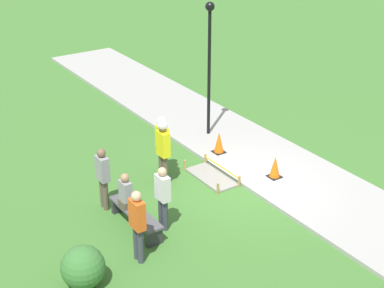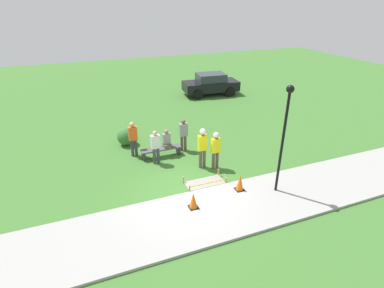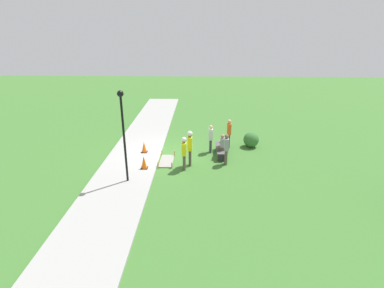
# 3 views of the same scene
# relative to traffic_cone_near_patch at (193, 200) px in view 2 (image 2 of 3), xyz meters

# --- Properties ---
(ground_plane) EXTENTS (60.00, 60.00, 0.00)m
(ground_plane) POSITION_rel_traffic_cone_near_patch_xyz_m (0.08, 0.97, -0.40)
(ground_plane) COLOR #3D702D
(sidewalk) EXTENTS (28.00, 2.90, 0.10)m
(sidewalk) POSITION_rel_traffic_cone_near_patch_xyz_m (0.08, -0.49, -0.35)
(sidewalk) COLOR #9E9E99
(sidewalk) RESTS_ON ground_plane
(wet_concrete_patch) EXTENTS (1.66, 0.76, 0.32)m
(wet_concrete_patch) POSITION_rel_traffic_cone_near_patch_xyz_m (1.05, 1.39, -0.37)
(wet_concrete_patch) COLOR gray
(wet_concrete_patch) RESTS_ON ground_plane
(traffic_cone_near_patch) EXTENTS (0.34, 0.34, 0.62)m
(traffic_cone_near_patch) POSITION_rel_traffic_cone_near_patch_xyz_m (0.00, 0.00, 0.00)
(traffic_cone_near_patch) COLOR black
(traffic_cone_near_patch) RESTS_ON sidewalk
(traffic_cone_far_patch) EXTENTS (0.34, 0.34, 0.66)m
(traffic_cone_far_patch) POSITION_rel_traffic_cone_near_patch_xyz_m (2.11, 0.37, 0.02)
(traffic_cone_far_patch) COLOR black
(traffic_cone_far_patch) RESTS_ON sidewalk
(park_bench) EXTENTS (1.92, 0.44, 0.45)m
(park_bench) POSITION_rel_traffic_cone_near_patch_xyz_m (0.05, 4.32, -0.08)
(park_bench) COLOR #2D2D33
(park_bench) RESTS_ON ground_plane
(person_seated_on_bench) EXTENTS (0.36, 0.44, 0.89)m
(person_seated_on_bench) POSITION_rel_traffic_cone_near_patch_xyz_m (0.36, 4.37, 0.40)
(person_seated_on_bench) COLOR brown
(person_seated_on_bench) RESTS_ON park_bench
(worker_supervisor) EXTENTS (0.40, 0.25, 1.76)m
(worker_supervisor) POSITION_rel_traffic_cone_near_patch_xyz_m (2.00, 2.39, 0.64)
(worker_supervisor) COLOR brown
(worker_supervisor) RESTS_ON ground_plane
(worker_assistant) EXTENTS (0.40, 0.27, 1.90)m
(worker_assistant) POSITION_rel_traffic_cone_near_patch_xyz_m (1.49, 2.67, 0.75)
(worker_assistant) COLOR brown
(worker_assistant) RESTS_ON ground_plane
(bystander_in_orange_shirt) EXTENTS (0.40, 0.23, 1.74)m
(bystander_in_orange_shirt) POSITION_rel_traffic_cone_near_patch_xyz_m (-1.13, 4.89, 0.59)
(bystander_in_orange_shirt) COLOR #383D47
(bystander_in_orange_shirt) RESTS_ON ground_plane
(bystander_in_gray_shirt) EXTENTS (0.40, 0.22, 1.64)m
(bystander_in_gray_shirt) POSITION_rel_traffic_cone_near_patch_xyz_m (-0.34, 3.79, 0.52)
(bystander_in_gray_shirt) COLOR #383D47
(bystander_in_gray_shirt) RESTS_ON ground_plane
(bystander_in_white_shirt) EXTENTS (0.40, 0.22, 1.67)m
(bystander_in_white_shirt) POSITION_rel_traffic_cone_near_patch_xyz_m (1.28, 4.55, 0.54)
(bystander_in_white_shirt) COLOR brown
(bystander_in_white_shirt) RESTS_ON ground_plane
(lamppost_near) EXTENTS (0.28, 0.28, 4.21)m
(lamppost_near) POSITION_rel_traffic_cone_near_patch_xyz_m (3.42, -0.17, 2.42)
(lamppost_near) COLOR black
(lamppost_near) RESTS_ON sidewalk
(parked_car_black) EXTENTS (4.41, 2.35, 1.67)m
(parked_car_black) POSITION_rel_traffic_cone_near_patch_xyz_m (6.56, 12.86, 0.46)
(parked_car_black) COLOR black
(parked_car_black) RESTS_ON ground_plane
(shrub_rounded_near) EXTENTS (0.92, 0.92, 0.92)m
(shrub_rounded_near) POSITION_rel_traffic_cone_near_patch_xyz_m (-1.27, 6.26, 0.06)
(shrub_rounded_near) COLOR #387033
(shrub_rounded_near) RESTS_ON ground_plane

